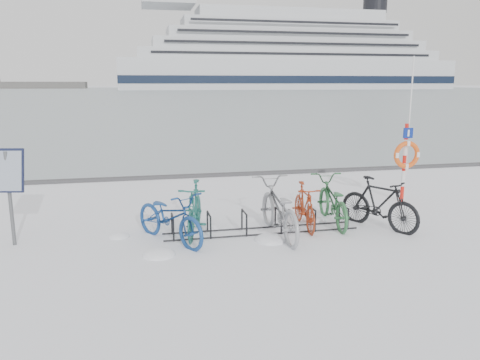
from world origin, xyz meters
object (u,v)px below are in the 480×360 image
(info_board, at_px, (7,176))
(lifebuoy_station, at_px, (406,155))
(bike_rack, at_px, (261,223))
(cruise_ferry, at_px, (287,59))

(info_board, relative_size, lifebuoy_station, 0.50)
(bike_rack, relative_size, lifebuoy_station, 1.10)
(bike_rack, height_order, info_board, info_board)
(info_board, distance_m, lifebuoy_station, 9.04)
(bike_rack, relative_size, cruise_ferry, 0.03)
(bike_rack, distance_m, info_board, 4.89)
(cruise_ferry, bearing_deg, lifebuoy_station, -106.73)
(cruise_ferry, bearing_deg, bike_rack, -107.70)
(lifebuoy_station, relative_size, cruise_ferry, 0.02)
(bike_rack, xyz_separation_m, info_board, (-4.75, 0.19, 1.14))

